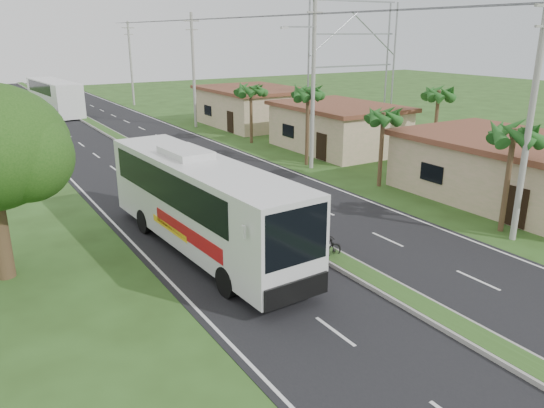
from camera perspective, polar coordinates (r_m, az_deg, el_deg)
ground at (r=19.75m, az=14.93°, el=-10.34°), size 180.00×180.00×0.00m
road_asphalt at (r=35.43m, az=-8.94°, el=2.79°), size 14.00×160.00×0.02m
median_strip at (r=35.40m, az=-8.95°, el=2.93°), size 1.20×160.00×0.18m
lane_edge_left at (r=33.54m, az=-19.51°, el=1.07°), size 0.12×160.00×0.01m
lane_edge_right at (r=38.41m, az=0.30°, el=4.18°), size 0.12×160.00×0.01m
shop_near at (r=33.13m, az=24.60°, el=3.45°), size 8.60×12.60×3.52m
shop_mid at (r=43.78m, az=7.11°, el=8.24°), size 7.60×10.60×3.67m
shop_far at (r=55.26m, az=-2.10°, el=10.46°), size 8.60×11.60×3.82m
palm_verge_a at (r=26.84m, az=24.59°, el=6.88°), size 2.40×2.40×5.45m
palm_verge_b at (r=32.96m, az=11.89°, el=9.22°), size 2.40×2.40×5.05m
palm_verge_c at (r=37.85m, az=3.89°, el=11.82°), size 2.40×2.40×5.85m
palm_verge_d at (r=45.74m, az=-2.29°, el=12.18°), size 2.40×2.40×5.25m
palm_behind_shop at (r=40.76m, az=17.49°, el=11.22°), size 2.40×2.40×5.65m
utility_pole_a at (r=25.75m, az=26.05°, el=8.39°), size 1.60×0.28×11.00m
utility_pole_b at (r=36.74m, az=4.43°, el=13.40°), size 3.20×0.28×12.00m
utility_pole_c at (r=54.22m, az=-8.44°, el=14.11°), size 1.60×0.28×11.00m
utility_pole_d at (r=72.99m, az=-14.95°, el=14.47°), size 1.60×0.28×10.50m
billboard_lattice at (r=54.48m, az=8.72°, el=15.33°), size 10.18×1.18×12.07m
coach_bus_main at (r=22.85m, az=-7.66°, el=0.55°), size 3.50×13.55×4.34m
coach_bus_far at (r=67.83m, az=-22.37°, el=10.77°), size 3.88×13.39×3.85m
motorcyclist at (r=22.18m, az=5.55°, el=-4.32°), size 1.83×0.64×2.21m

